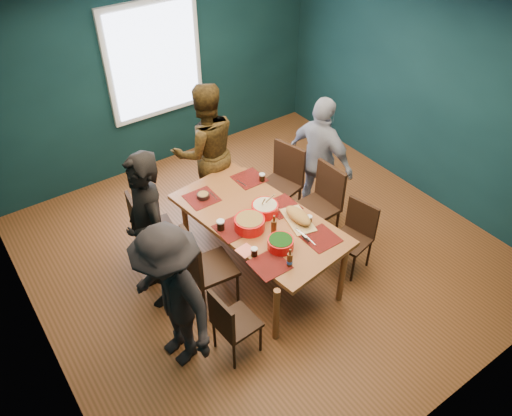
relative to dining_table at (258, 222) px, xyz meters
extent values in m
cube|color=brown|center=(0.19, 0.16, -0.68)|extent=(5.00, 5.00, 0.01)
cube|color=beige|center=(0.19, 0.16, 2.03)|extent=(5.00, 5.00, 0.01)
cube|color=#0F3034|center=(-2.31, 0.16, 0.68)|extent=(0.01, 5.00, 2.70)
cube|color=#0F3034|center=(2.69, 0.16, 0.68)|extent=(0.01, 5.00, 2.70)
cube|color=#0F3034|center=(0.19, 2.66, 0.68)|extent=(5.00, 0.01, 2.70)
cube|color=#0F3034|center=(0.19, -2.34, 0.68)|extent=(5.00, 0.01, 2.70)
cube|color=white|center=(0.19, 2.63, 0.88)|extent=(1.35, 0.06, 1.55)
cube|color=#95562C|center=(0.00, 0.00, 0.05)|extent=(1.23, 2.07, 0.05)
cylinder|color=#95562C|center=(-0.43, -0.90, -0.33)|extent=(0.07, 0.07, 0.70)
cylinder|color=#95562C|center=(0.43, -0.90, -0.33)|extent=(0.07, 0.07, 0.70)
cylinder|color=#95562C|center=(-0.43, 0.90, -0.33)|extent=(0.07, 0.07, 0.70)
cylinder|color=#95562C|center=(0.43, 0.90, -0.33)|extent=(0.07, 0.07, 0.70)
cube|color=black|center=(-0.88, 0.76, -0.22)|extent=(0.48, 0.48, 0.04)
cube|color=black|center=(-1.07, 0.79, 0.04)|extent=(0.10, 0.43, 0.47)
cylinder|color=black|center=(-1.09, 0.60, -0.46)|extent=(0.03, 0.03, 0.44)
cylinder|color=black|center=(-0.73, 0.55, -0.46)|extent=(0.03, 0.03, 0.44)
cylinder|color=black|center=(-1.03, 0.96, -0.46)|extent=(0.03, 0.03, 0.44)
cylinder|color=black|center=(-0.67, 0.91, -0.46)|extent=(0.03, 0.03, 0.44)
cube|color=black|center=(-0.67, -0.12, -0.20)|extent=(0.49, 0.49, 0.04)
cube|color=black|center=(-0.87, -0.10, 0.07)|extent=(0.09, 0.45, 0.49)
cylinder|color=black|center=(-0.88, -0.29, -0.45)|extent=(0.03, 0.03, 0.46)
cylinder|color=black|center=(-0.50, -0.33, -0.45)|extent=(0.03, 0.03, 0.46)
cylinder|color=black|center=(-0.84, 0.09, -0.45)|extent=(0.03, 0.03, 0.46)
cylinder|color=black|center=(-0.46, 0.05, -0.45)|extent=(0.03, 0.03, 0.46)
cube|color=black|center=(-0.81, -0.79, -0.28)|extent=(0.39, 0.39, 0.04)
cube|color=black|center=(-0.98, -0.80, -0.06)|extent=(0.06, 0.37, 0.41)
cylinder|color=black|center=(-0.96, -0.96, -0.48)|extent=(0.03, 0.03, 0.38)
cylinder|color=black|center=(-0.64, -0.94, -0.48)|extent=(0.03, 0.03, 0.38)
cylinder|color=black|center=(-0.98, -0.64, -0.48)|extent=(0.03, 0.03, 0.38)
cylinder|color=black|center=(-0.67, -0.62, -0.48)|extent=(0.03, 0.03, 0.38)
cube|color=black|center=(0.71, 0.57, -0.19)|extent=(0.55, 0.55, 0.04)
cube|color=black|center=(0.91, 0.62, 0.08)|extent=(0.15, 0.45, 0.50)
cylinder|color=black|center=(0.57, 0.33, -0.44)|extent=(0.03, 0.03, 0.46)
cylinder|color=black|center=(0.95, 0.43, -0.44)|extent=(0.03, 0.03, 0.46)
cylinder|color=black|center=(0.48, 0.71, -0.44)|extent=(0.03, 0.03, 0.46)
cylinder|color=black|center=(0.85, 0.81, -0.44)|extent=(0.03, 0.03, 0.46)
cube|color=black|center=(0.84, 0.00, -0.20)|extent=(0.46, 0.46, 0.04)
cube|color=black|center=(1.04, 0.01, 0.06)|extent=(0.06, 0.44, 0.48)
cylinder|color=black|center=(0.66, -0.19, -0.45)|extent=(0.03, 0.03, 0.45)
cylinder|color=black|center=(1.04, -0.18, -0.45)|extent=(0.03, 0.03, 0.45)
cylinder|color=black|center=(0.64, 0.19, -0.45)|extent=(0.03, 0.03, 0.45)
cylinder|color=black|center=(1.02, 0.20, -0.45)|extent=(0.03, 0.03, 0.45)
cube|color=black|center=(0.84, -0.59, -0.27)|extent=(0.45, 0.45, 0.04)
cube|color=black|center=(1.01, -0.56, -0.04)|extent=(0.12, 0.38, 0.41)
cylinder|color=black|center=(0.72, -0.79, -0.48)|extent=(0.03, 0.03, 0.39)
cylinder|color=black|center=(1.04, -0.72, -0.48)|extent=(0.03, 0.03, 0.39)
cylinder|color=black|center=(0.65, -0.47, -0.48)|extent=(0.03, 0.03, 0.39)
cylinder|color=black|center=(0.97, -0.40, -0.48)|extent=(0.03, 0.03, 0.39)
imported|color=black|center=(-1.12, 0.30, 0.22)|extent=(0.45, 0.67, 1.78)
imported|color=black|center=(0.12, 1.27, 0.20)|extent=(0.97, 0.83, 1.75)
imported|color=white|center=(1.19, 0.37, 0.14)|extent=(0.53, 1.00, 1.63)
imported|color=black|center=(-1.31, -0.51, 0.12)|extent=(0.74, 1.11, 1.59)
cylinder|color=red|center=(-0.18, -0.09, 0.13)|extent=(0.32, 0.32, 0.13)
cylinder|color=#4E8530|center=(-0.18, -0.09, 0.19)|extent=(0.28, 0.28, 0.02)
cylinder|color=red|center=(0.10, 0.02, 0.13)|extent=(0.29, 0.29, 0.12)
cylinder|color=beige|center=(0.10, 0.02, 0.18)|extent=(0.26, 0.26, 0.02)
cylinder|color=tan|center=(0.14, 0.02, 0.22)|extent=(0.09, 0.16, 0.23)
cylinder|color=tan|center=(0.07, 0.02, 0.22)|extent=(0.07, 0.16, 0.23)
cylinder|color=red|center=(-0.09, -0.51, 0.12)|extent=(0.26, 0.26, 0.11)
cylinder|color=#134511|center=(-0.09, -0.51, 0.17)|extent=(0.23, 0.23, 0.02)
cube|color=#DCB476|center=(0.31, -0.29, 0.08)|extent=(0.33, 0.50, 0.02)
ellipsoid|color=#B87E42|center=(0.31, -0.29, 0.14)|extent=(0.25, 0.39, 0.11)
cube|color=silver|center=(0.20, -0.47, 0.10)|extent=(0.03, 0.18, 0.00)
cylinder|color=black|center=(0.17, -0.57, 0.10)|extent=(0.02, 0.10, 0.02)
sphere|color=#205814|center=(0.31, -0.39, 0.15)|extent=(0.03, 0.03, 0.03)
sphere|color=#205814|center=(0.31, -0.29, 0.15)|extent=(0.03, 0.03, 0.03)
sphere|color=#205814|center=(0.31, -0.19, 0.15)|extent=(0.03, 0.03, 0.03)
cylinder|color=black|center=(-0.30, 0.63, 0.10)|extent=(0.14, 0.14, 0.06)
cylinder|color=#4E8530|center=(-0.30, 0.63, 0.12)|extent=(0.12, 0.12, 0.01)
cylinder|color=#4A230D|center=(-0.17, -0.75, 0.15)|extent=(0.05, 0.05, 0.15)
cylinder|color=#4A230D|center=(-0.17, -0.75, 0.25)|extent=(0.02, 0.02, 0.06)
cylinder|color=#1952B3|center=(-0.17, -0.75, 0.12)|extent=(0.06, 0.06, 0.03)
cylinder|color=#4A230D|center=(-0.02, -0.29, 0.15)|extent=(0.06, 0.06, 0.17)
cylinder|color=#4A230D|center=(-0.02, -0.29, 0.27)|extent=(0.02, 0.02, 0.06)
cylinder|color=black|center=(-0.37, -0.45, 0.12)|extent=(0.07, 0.07, 0.09)
cylinder|color=silver|center=(-0.37, -0.45, 0.16)|extent=(0.07, 0.07, 0.01)
cylinder|color=black|center=(0.38, -0.38, 0.11)|extent=(0.06, 0.06, 0.09)
cylinder|color=silver|center=(0.38, -0.38, 0.15)|extent=(0.06, 0.06, 0.01)
cylinder|color=black|center=(0.42, 0.51, 0.12)|extent=(0.07, 0.07, 0.09)
cylinder|color=silver|center=(0.42, 0.51, 0.16)|extent=(0.07, 0.07, 0.01)
cylinder|color=black|center=(-0.43, 0.07, 0.13)|extent=(0.08, 0.08, 0.11)
cylinder|color=silver|center=(-0.43, 0.07, 0.18)|extent=(0.08, 0.08, 0.02)
cube|color=#FF7D6B|center=(0.40, 0.07, 0.07)|extent=(0.18, 0.18, 0.00)
cube|color=#FF7D6B|center=(-0.40, -0.34, 0.07)|extent=(0.18, 0.18, 0.00)
cube|color=#FF7D6B|center=(0.36, -0.74, 0.07)|extent=(0.13, 0.13, 0.00)
camera|label=1|loc=(-2.37, -3.30, 3.50)|focal=35.00mm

